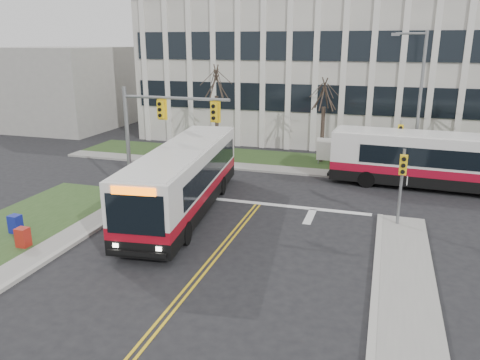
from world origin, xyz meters
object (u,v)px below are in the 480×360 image
bus_cross (437,162)px  directory_sign (327,150)px  bus_main (184,180)px  newspaper_box_blue (16,225)px  streetlight (417,97)px  newspaper_box_red (23,239)px

bus_cross → directory_sign: bearing=-113.7°
bus_main → newspaper_box_blue: size_ratio=13.29×
bus_main → directory_sign: bearing=56.5°
bus_main → newspaper_box_blue: (-6.14, -5.15, -1.21)m
streetlight → bus_main: 15.79m
streetlight → newspaper_box_red: 23.64m
bus_main → streetlight: bearing=35.4°
newspaper_box_red → bus_cross: bearing=40.0°
directory_sign → bus_cross: 7.73m
directory_sign → newspaper_box_red: bearing=-120.5°
directory_sign → newspaper_box_red: (-10.57, -17.96, -0.70)m
streetlight → bus_main: (-11.39, -10.35, -3.51)m
streetlight → bus_main: streetlight is taller
newspaper_box_red → streetlight: bearing=46.3°
directory_sign → newspaper_box_blue: size_ratio=2.11×
bus_cross → newspaper_box_blue: bearing=-51.6°
directory_sign → bus_cross: bearing=-27.0°
streetlight → directory_sign: size_ratio=4.60×
directory_sign → streetlight: bearing=-13.2°
bus_main → bus_cross: bus_main is taller
directory_sign → newspaper_box_blue: (-12.00, -16.81, -0.70)m
directory_sign → bus_main: size_ratio=0.16×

